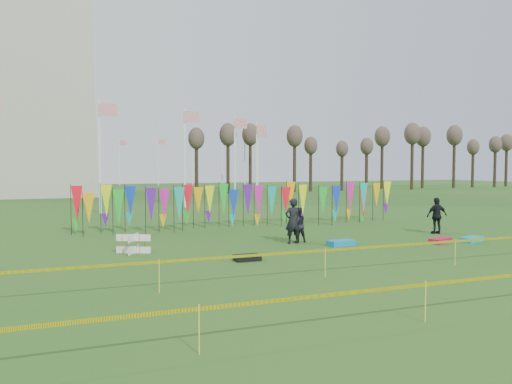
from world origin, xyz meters
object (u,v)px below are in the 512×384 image
object	(u,v)px
person_right	(437,216)
kite_bag_black	(247,258)
person_left	(293,221)
kite_bag_turquoise	(341,243)
kite_bag_teal	(472,239)
box_kite	(133,244)
person_mid	(298,225)
kite_bag_red	(440,241)

from	to	relation	value
person_right	kite_bag_black	xyz separation A→B (m)	(-11.17, -3.15, -0.80)
person_left	kite_bag_turquoise	distance (m)	2.26
kite_bag_teal	kite_bag_turquoise	bearing A→B (deg)	168.66
box_kite	kite_bag_turquoise	distance (m)	8.49
person_mid	kite_bag_red	xyz separation A→B (m)	(5.68, -2.44, -0.66)
person_left	kite_bag_black	distance (m)	4.44
person_mid	kite_bag_turquoise	world-z (taller)	person_mid
kite_bag_teal	person_mid	bearing A→B (deg)	159.42
kite_bag_red	kite_bag_black	xyz separation A→B (m)	(-9.24, -0.73, -0.00)
person_left	kite_bag_red	distance (m)	6.50
kite_bag_black	kite_bag_teal	distance (m)	10.77
person_right	kite_bag_turquoise	bearing A→B (deg)	22.57
kite_bag_turquoise	kite_bag_teal	world-z (taller)	kite_bag_turquoise
person_right	kite_bag_teal	distance (m)	2.83
box_kite	kite_bag_black	bearing A→B (deg)	-39.22
person_right	kite_bag_red	bearing A→B (deg)	60.75
person_left	person_mid	xyz separation A→B (m)	(0.36, 0.21, -0.21)
person_right	kite_bag_red	distance (m)	3.20
person_left	kite_bag_teal	xyz separation A→B (m)	(7.56, -2.49, -0.86)
person_mid	kite_bag_black	distance (m)	4.81
person_mid	person_right	size ratio (longest dim) A/B	0.85
kite_bag_turquoise	person_mid	bearing A→B (deg)	130.01
person_left	person_right	distance (m)	7.98
person_right	kite_bag_teal	bearing A→B (deg)	90.63
person_left	kite_bag_turquoise	world-z (taller)	person_left
box_kite	person_mid	bearing A→B (deg)	2.14
box_kite	person_left	size ratio (longest dim) A/B	0.39
box_kite	person_right	distance (m)	14.74
person_left	kite_bag_turquoise	xyz separation A→B (m)	(1.63, -1.30, -0.86)
kite_bag_teal	person_right	bearing A→B (deg)	81.32
kite_bag_black	kite_bag_teal	bearing A→B (deg)	2.50
kite_bag_red	kite_bag_black	size ratio (longest dim) A/B	1.28
kite_bag_turquoise	kite_bag_black	bearing A→B (deg)	-161.04
person_mid	kite_bag_turquoise	xyz separation A→B (m)	(1.27, -1.51, -0.65)
kite_bag_red	kite_bag_black	world-z (taller)	kite_bag_red
box_kite	kite_bag_black	distance (m)	4.61
kite_bag_turquoise	kite_bag_black	distance (m)	5.10
person_right	box_kite	bearing A→B (deg)	10.26
person_right	kite_bag_black	bearing A→B (deg)	25.07
kite_bag_black	kite_bag_turquoise	bearing A→B (deg)	18.96
kite_bag_red	kite_bag_teal	world-z (taller)	kite_bag_teal
person_right	kite_bag_red	world-z (taller)	person_right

